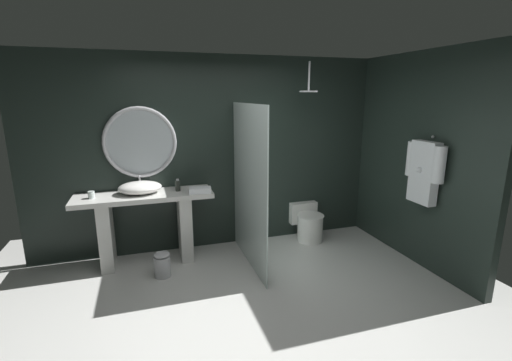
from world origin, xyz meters
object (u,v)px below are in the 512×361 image
object	(u,v)px
soap_dispenser	(178,185)
rain_shower_head	(309,89)
vessel_sink	(140,188)
hanging_bathrobe	(424,169)
waste_bin	(162,264)
tumbler_cup	(91,195)
folded_hand_towel	(200,190)
round_wall_mirror	(140,143)
toilet	(308,223)

from	to	relation	value
soap_dispenser	rain_shower_head	world-z (taller)	rain_shower_head
vessel_sink	rain_shower_head	size ratio (longest dim) A/B	1.36
hanging_bathrobe	waste_bin	bearing A→B (deg)	167.25
tumbler_cup	folded_hand_towel	xyz separation A→B (m)	(1.26, -0.14, -0.01)
tumbler_cup	folded_hand_towel	distance (m)	1.26
hanging_bathrobe	waste_bin	distance (m)	3.27
round_wall_mirror	toilet	bearing A→B (deg)	-4.73
vessel_sink	toilet	xyz separation A→B (m)	(2.31, 0.01, -0.73)
waste_bin	soap_dispenser	bearing A→B (deg)	60.37
rain_shower_head	toilet	distance (m)	1.92
toilet	waste_bin	distance (m)	2.18
hanging_bathrobe	folded_hand_towel	world-z (taller)	hanging_bathrobe
soap_dispenser	folded_hand_towel	size ratio (longest dim) A/B	0.59
round_wall_mirror	hanging_bathrobe	size ratio (longest dim) A/B	1.11
tumbler_cup	toilet	distance (m)	2.94
rain_shower_head	folded_hand_towel	size ratio (longest dim) A/B	1.42
tumbler_cup	toilet	bearing A→B (deg)	1.37
hanging_bathrobe	soap_dispenser	bearing A→B (deg)	157.27
tumbler_cup	waste_bin	bearing A→B (deg)	-30.75
vessel_sink	rain_shower_head	world-z (taller)	rain_shower_head
soap_dispenser	hanging_bathrobe	distance (m)	2.99
tumbler_cup	hanging_bathrobe	xyz separation A→B (m)	(3.74, -1.12, 0.30)
waste_bin	hanging_bathrobe	bearing A→B (deg)	-12.75
tumbler_cup	folded_hand_towel	size ratio (longest dim) A/B	0.32
rain_shower_head	waste_bin	xyz separation A→B (m)	(-1.99, -0.36, -2.00)
hanging_bathrobe	folded_hand_towel	xyz separation A→B (m)	(-2.49, 0.98, -0.31)
toilet	soap_dispenser	bearing A→B (deg)	-178.84
waste_bin	folded_hand_towel	xyz separation A→B (m)	(0.52, 0.30, 0.78)
vessel_sink	waste_bin	bearing A→B (deg)	-69.31
rain_shower_head	folded_hand_towel	world-z (taller)	rain_shower_head
soap_dispenser	toilet	world-z (taller)	soap_dispenser
tumbler_cup	soap_dispenser	world-z (taller)	soap_dispenser
vessel_sink	round_wall_mirror	bearing A→B (deg)	78.10
round_wall_mirror	hanging_bathrobe	world-z (taller)	round_wall_mirror
toilet	waste_bin	size ratio (longest dim) A/B	1.87
vessel_sink	waste_bin	world-z (taller)	vessel_sink
toilet	folded_hand_towel	world-z (taller)	folded_hand_towel
soap_dispenser	hanging_bathrobe	xyz separation A→B (m)	(2.74, -1.15, 0.27)
tumbler_cup	round_wall_mirror	xyz separation A→B (m)	(0.59, 0.26, 0.56)
hanging_bathrobe	toilet	world-z (taller)	hanging_bathrobe
soap_dispenser	rain_shower_head	size ratio (longest dim) A/B	0.41
vessel_sink	soap_dispenser	size ratio (longest dim) A/B	3.30
soap_dispenser	rain_shower_head	distance (m)	2.09
rain_shower_head	toilet	size ratio (longest dim) A/B	0.67
vessel_sink	rain_shower_head	distance (m)	2.48
round_wall_mirror	soap_dispenser	bearing A→B (deg)	-28.61
soap_dispenser	hanging_bathrobe	world-z (taller)	hanging_bathrobe
round_wall_mirror	folded_hand_towel	size ratio (longest dim) A/B	3.34
vessel_sink	round_wall_mirror	world-z (taller)	round_wall_mirror
soap_dispenser	folded_hand_towel	bearing A→B (deg)	-33.50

